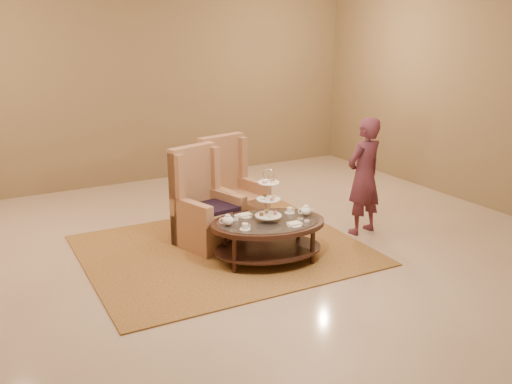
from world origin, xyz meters
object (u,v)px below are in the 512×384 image
tea_table (268,228)px  person (364,176)px  armchair_left (204,212)px  armchair_right (231,199)px

tea_table → person: size_ratio=0.97×
armchair_left → armchair_right: size_ratio=0.99×
tea_table → armchair_left: bearing=130.3°
tea_table → person: bearing=21.2°
armchair_left → person: 2.10m
tea_table → armchair_left: 0.94m
tea_table → armchair_left: armchair_left is taller
armchair_right → person: (1.44, -0.97, 0.35)m
tea_table → armchair_right: 1.19m
armchair_right → person: bearing=-45.5°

